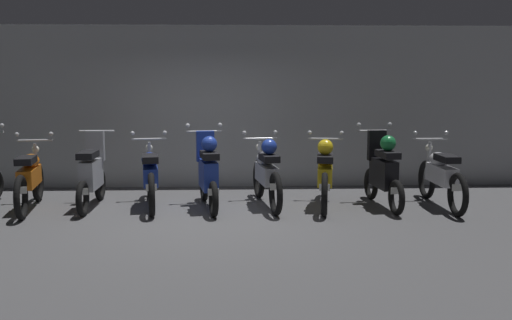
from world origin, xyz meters
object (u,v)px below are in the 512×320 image
Objects in this scene: motorbike_slot_6 at (325,173)px; motorbike_slot_8 at (441,176)px; motorbike_slot_3 at (150,176)px; motorbike_slot_7 at (383,171)px; motorbike_slot_1 at (30,178)px; motorbike_slot_5 at (266,173)px; motorbike_slot_4 at (208,172)px; motorbike_slot_2 at (92,174)px.

motorbike_slot_8 is (1.81, -0.07, -0.04)m from motorbike_slot_6.
motorbike_slot_6 is (2.73, -0.09, 0.04)m from motorbike_slot_3.
motorbike_slot_7 is (3.63, -0.13, 0.08)m from motorbike_slot_3.
motorbike_slot_6 is at bearing 177.75° from motorbike_slot_8.
motorbike_slot_1 is at bearing -179.52° from motorbike_slot_6.
motorbike_slot_7 is (1.81, -0.12, 0.04)m from motorbike_slot_5.
motorbike_slot_4 is at bearing -179.80° from motorbike_slot_7.
motorbike_slot_4 reaches higher than motorbike_slot_6.
motorbike_slot_5 is at bearing -0.40° from motorbike_slot_3.
motorbike_slot_6 is at bearing 0.48° from motorbike_slot_1.
motorbike_slot_4 is at bearing -0.20° from motorbike_slot_1.
motorbike_slot_5 is (1.82, -0.01, 0.04)m from motorbike_slot_3.
motorbike_slot_3 is 4.54m from motorbike_slot_8.
motorbike_slot_3 is at bearing 4.20° from motorbike_slot_1.
motorbike_slot_1 is 1.82m from motorbike_slot_3.
motorbike_slot_7 reaches higher than motorbike_slot_8.
motorbike_slot_6 is (3.63, -0.09, 0.00)m from motorbike_slot_2.
motorbike_slot_1 and motorbike_slot_6 have the same top height.
motorbike_slot_7 is at bearing -1.63° from motorbike_slot_2.
motorbike_slot_3 is (1.81, 0.13, 0.00)m from motorbike_slot_1.
motorbike_slot_3 is (0.90, 0.00, -0.03)m from motorbike_slot_2.
motorbike_slot_3 is 1.15× the size of motorbike_slot_7.
motorbike_slot_2 is at bearing -179.72° from motorbike_slot_3.
motorbike_slot_2 reaches higher than motorbike_slot_6.
motorbike_slot_5 is at bearing 1.91° from motorbike_slot_1.
motorbike_slot_2 is at bearing 179.83° from motorbike_slot_5.
motorbike_slot_7 reaches higher than motorbike_slot_2.
motorbike_slot_2 is 0.87× the size of motorbike_slot_3.
motorbike_slot_6 is (0.91, -0.08, 0.00)m from motorbike_slot_5.
motorbike_slot_6 is 0.90m from motorbike_slot_7.
motorbike_slot_1 is 1.00× the size of motorbike_slot_5.
motorbike_slot_3 is 1.00× the size of motorbike_slot_5.
motorbike_slot_4 is at bearing -178.49° from motorbike_slot_6.
motorbike_slot_1 is 1.16× the size of motorbike_slot_2.
motorbike_slot_5 and motorbike_slot_8 have the same top height.
motorbike_slot_3 is 3.63m from motorbike_slot_7.
motorbike_slot_1 is 6.35m from motorbike_slot_8.
motorbike_slot_1 is at bearing -171.94° from motorbike_slot_2.
motorbike_slot_7 is (5.44, 0.00, 0.08)m from motorbike_slot_1.
motorbike_slot_6 is (4.54, 0.04, 0.04)m from motorbike_slot_1.
motorbike_slot_3 is 1.16× the size of motorbike_slot_4.
motorbike_slot_8 is at bearing -2.25° from motorbike_slot_6.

